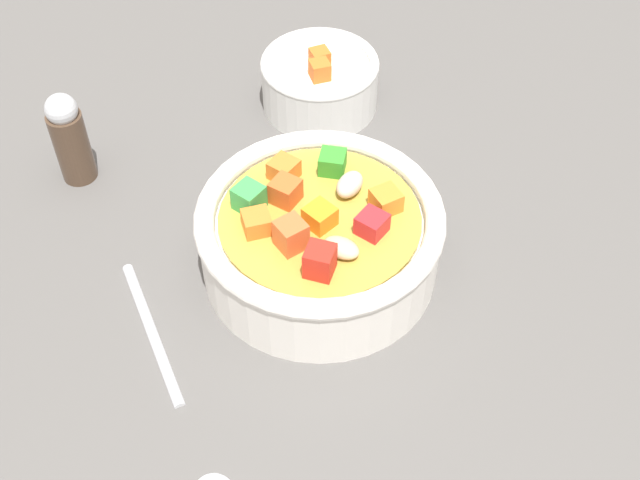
{
  "coord_description": "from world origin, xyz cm",
  "views": [
    {
      "loc": [
        36.86,
        -0.01,
        44.4
      ],
      "look_at": [
        0.0,
        0.0,
        2.8
      ],
      "focal_mm": 46.11,
      "sensor_mm": 36.0,
      "label": 1
    }
  ],
  "objects_px": {
    "spoon": "(182,410)",
    "pepper_shaker": "(70,138)",
    "side_bowl_small": "(315,82)",
    "soup_bowl_main": "(320,236)"
  },
  "relations": [
    {
      "from": "soup_bowl_main",
      "to": "pepper_shaker",
      "type": "xyz_separation_m",
      "value": [
        -0.09,
        -0.19,
        0.01
      ]
    },
    {
      "from": "spoon",
      "to": "pepper_shaker",
      "type": "bearing_deg",
      "value": -177.96
    },
    {
      "from": "soup_bowl_main",
      "to": "spoon",
      "type": "bearing_deg",
      "value": -35.77
    },
    {
      "from": "spoon",
      "to": "side_bowl_small",
      "type": "distance_m",
      "value": 0.31
    },
    {
      "from": "spoon",
      "to": "pepper_shaker",
      "type": "xyz_separation_m",
      "value": [
        -0.21,
        -0.1,
        0.03
      ]
    },
    {
      "from": "side_bowl_small",
      "to": "pepper_shaker",
      "type": "relative_size",
      "value": 1.25
    },
    {
      "from": "soup_bowl_main",
      "to": "pepper_shaker",
      "type": "bearing_deg",
      "value": -116.44
    },
    {
      "from": "side_bowl_small",
      "to": "soup_bowl_main",
      "type": "bearing_deg",
      "value": 1.21
    },
    {
      "from": "soup_bowl_main",
      "to": "side_bowl_small",
      "type": "height_order",
      "value": "soup_bowl_main"
    },
    {
      "from": "side_bowl_small",
      "to": "pepper_shaker",
      "type": "height_order",
      "value": "pepper_shaker"
    }
  ]
}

